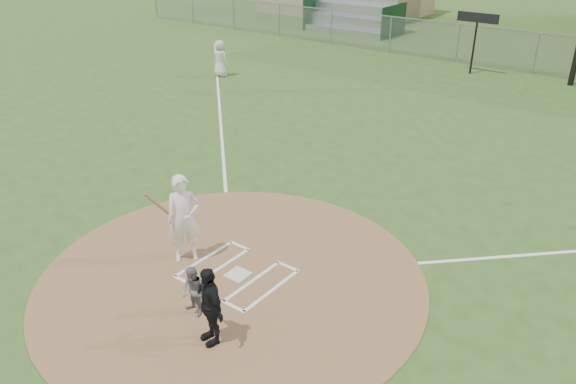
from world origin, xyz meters
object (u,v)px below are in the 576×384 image
Objects in this scene: umpire at (210,305)px; home_plate at (238,275)px; catcher at (193,292)px; ondeck_player at (220,59)px; batter_at_plate at (184,219)px.

home_plate is at bearing 139.38° from umpire.
umpire is (0.81, -0.35, 0.26)m from catcher.
ondeck_player is (-12.28, 13.65, 0.31)m from catcher.
umpire reaches higher than catcher.
ondeck_player is (-13.09, 14.00, 0.05)m from umpire.
batter_at_plate is at bearing 130.62° from ondeck_player.
umpire is at bearing -17.03° from catcher.
home_plate is 0.27× the size of ondeck_player.
umpire is 0.77× the size of batter_at_plate.
home_plate is 17.15m from ondeck_player.
ondeck_player is 0.83× the size of batter_at_plate.
batter_at_plate is (10.69, -12.35, 0.19)m from ondeck_player.
home_plate is 1.73m from batter_at_plate.
umpire is at bearing -34.46° from batter_at_plate.
home_plate is 0.43× the size of catcher.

